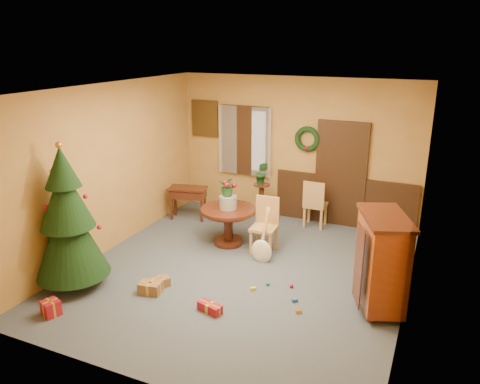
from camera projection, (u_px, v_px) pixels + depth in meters
The scene contains 21 objects.
room_envelope at pixel (304, 167), 9.45m from camera, with size 5.50×5.50×5.50m.
dining_table at pixel (228, 219), 8.45m from camera, with size 1.00×1.00×0.69m.
urn at pixel (228, 202), 8.34m from camera, with size 0.32×0.32×0.23m, color slate.
centerpiece_plant at pixel (228, 186), 8.25m from camera, with size 0.33×0.29×0.37m, color #1E4C23.
chair_near at pixel (265, 223), 8.16m from camera, with size 0.44×0.44×0.98m.
chair_far at pixel (315, 203), 9.18m from camera, with size 0.42×0.42×0.97m.
guitar at pixel (262, 237), 7.78m from camera, with size 0.37×0.17×0.87m, color beige, non-canonical shape.
plant_stand at pixel (261, 199), 9.40m from camera, with size 0.32×0.32×0.83m.
stand_plant at pixel (262, 173), 9.23m from camera, with size 0.25×0.20×0.46m, color #19471E.
christmas_tree at pixel (68, 220), 6.82m from camera, with size 1.08×1.08×2.23m.
writing_desk at pixel (188, 195), 9.65m from camera, with size 0.83×0.55×0.68m.
sideboard at pixel (381, 259), 6.35m from camera, with size 0.91×1.19×1.36m.
gift_a at pixel (150, 288), 6.90m from camera, with size 0.35×0.28×0.17m.
gift_b at pixel (51, 308), 6.33m from camera, with size 0.27×0.27×0.22m.
gift_c at pixel (161, 282), 7.09m from camera, with size 0.29×0.31×0.14m.
gift_d at pixel (210, 308), 6.42m from camera, with size 0.38×0.23×0.13m.
toy_a at pixel (295, 300), 6.68m from camera, with size 0.08×0.05×0.05m, color #2856AD.
toy_b at pixel (268, 284), 7.11m from camera, with size 0.06×0.06×0.06m, color #238340.
toy_c at pixel (253, 289), 6.98m from camera, with size 0.08×0.05×0.05m, color yellow.
toy_d at pixel (291, 286), 7.05m from camera, with size 0.06×0.06×0.06m, color #B60C1E.
toy_e at pixel (299, 311), 6.40m from camera, with size 0.08×0.05×0.05m, color gold.
Camera 1 is at (2.73, -6.18, 3.57)m, focal length 35.00 mm.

